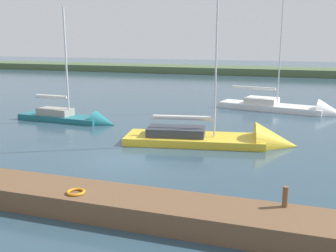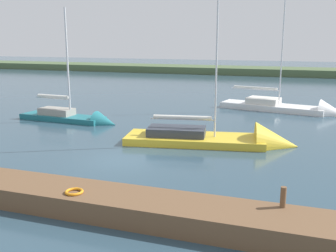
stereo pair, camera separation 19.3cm
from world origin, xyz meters
name	(u,v)px [view 1 (the left image)]	position (x,y,z in m)	size (l,w,h in m)	color
ground_plane	(123,160)	(0.00, 0.00, 0.00)	(200.00, 200.00, 0.00)	#2D4756
far_shoreline	(250,74)	(0.00, -54.03, 0.00)	(180.00, 8.00, 2.40)	#4C603D
dock_pier	(56,196)	(0.00, 5.95, 0.40)	(23.50, 2.09, 0.79)	brown
mooring_post_near	(285,197)	(-8.22, 5.22, 1.14)	(0.19, 0.19, 0.70)	brown
life_ring_buoy	(76,192)	(-1.13, 6.37, 0.84)	(0.66, 0.66, 0.10)	orange
sailboat_far_right	(74,119)	(7.63, -7.76, 0.17)	(8.26, 2.39, 9.27)	#1E6B75
sailboat_inner_slip	(290,110)	(-7.88, -17.35, 0.17)	(10.89, 4.44, 13.49)	white
sailboat_near_dock	(230,143)	(-4.72, -4.90, 0.11)	(10.47, 4.41, 12.76)	gold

